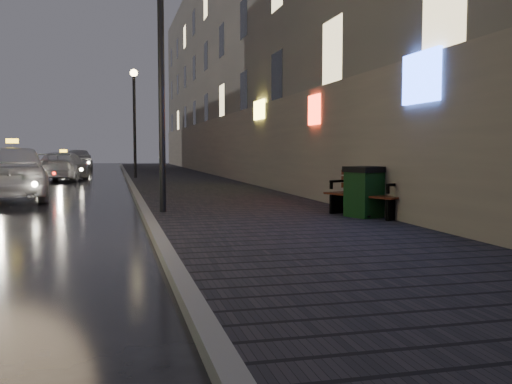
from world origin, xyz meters
TOP-DOWN VIEW (x-y plane):
  - ground at (0.00, 0.00)m, footprint 120.00×120.00m
  - sidewalk at (3.90, 21.00)m, footprint 4.60×58.00m
  - curb at (1.50, 21.00)m, footprint 0.20×58.00m
  - building_near at (7.10, 25.00)m, footprint 1.80×50.00m
  - lamp_near at (1.85, 6.00)m, footprint 0.36×0.36m
  - lamp_far at (1.85, 22.00)m, footprint 0.36×0.36m
  - bench at (5.92, 4.20)m, footprint 1.31×1.94m
  - trash_bin at (5.80, 4.08)m, footprint 0.86×0.86m
  - taxi_near at (-2.14, 11.83)m, footprint 2.60×5.25m
  - taxi_mid at (-1.59, 23.13)m, footprint 2.60×5.03m
  - car_far at (-1.73, 37.47)m, footprint 2.45×4.98m

SIDE VIEW (x-z plane):
  - ground at x=0.00m, z-range 0.00..0.00m
  - sidewalk at x=3.90m, z-range 0.00..0.15m
  - curb at x=1.50m, z-range 0.00..0.15m
  - bench at x=5.92m, z-range 0.15..1.09m
  - trash_bin at x=5.80m, z-range 0.16..1.19m
  - taxi_mid at x=-1.59m, z-range 0.00..1.39m
  - car_far at x=-1.73m, z-range 0.00..1.63m
  - taxi_near at x=-2.14m, z-range 0.00..1.72m
  - lamp_near at x=1.85m, z-range 0.85..6.13m
  - lamp_far at x=1.85m, z-range 0.85..6.13m
  - building_near at x=7.10m, z-range 0.00..13.00m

